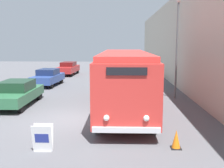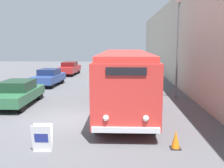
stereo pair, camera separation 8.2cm
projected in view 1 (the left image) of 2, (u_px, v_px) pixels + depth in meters
The scene contains 9 objects.
ground_plane at pixel (69, 119), 12.70m from camera, with size 80.00×80.00×0.00m, color #56565B.
building_wall_right at pixel (179, 41), 21.73m from camera, with size 0.30×60.00×7.76m.
vintage_bus at pixel (124, 77), 14.45m from camera, with size 2.59×10.69×3.19m.
sign_board at pixel (43, 138), 8.93m from camera, with size 0.68×0.35×0.94m.
streetlamp at pixel (177, 34), 16.90m from camera, with size 0.36×0.36×6.56m.
parked_car_near at pixel (17, 93), 15.52m from camera, with size 1.99×4.74×1.46m.
parked_car_mid at pixel (48, 77), 22.71m from camera, with size 2.11×4.25×1.45m.
parked_car_far at pixel (68, 68), 30.40m from camera, with size 1.99×4.70×1.50m.
traffic_cone at pixel (176, 139), 9.17m from camera, with size 0.36×0.36×0.67m.
Camera 1 is at (2.48, -12.20, 3.67)m, focal length 42.00 mm.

